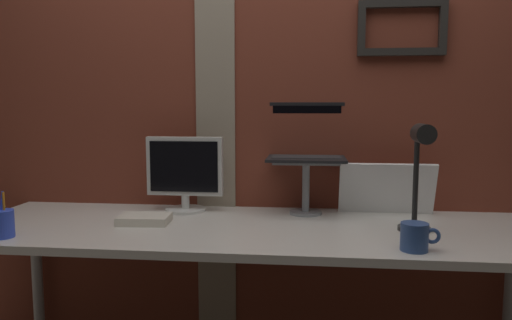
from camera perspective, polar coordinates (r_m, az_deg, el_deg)
brick_wall_back at (r=2.25m, az=1.04°, el=6.88°), size 3.00×0.16×2.52m
desk at (r=1.91m, az=-0.34°, el=-9.80°), size 2.31×0.72×0.77m
monitor at (r=2.15m, az=-8.48°, el=-1.33°), size 0.34×0.18×0.33m
laptop_stand at (r=2.08m, az=5.98°, el=-2.14°), size 0.28×0.22×0.24m
laptop at (r=2.13m, az=6.03°, el=2.00°), size 0.34×0.27×0.25m
whiteboard_panel at (r=2.15m, az=15.33°, el=-3.32°), size 0.41×0.08×0.23m
desk_lamp at (r=1.82m, az=18.93°, el=-0.68°), size 0.12×0.20×0.41m
pen_cup at (r=1.95m, az=-28.05°, el=-6.71°), size 0.08×0.08×0.17m
coffee_mug at (r=1.65m, az=18.44°, el=-8.68°), size 0.13×0.09×0.09m
paper_clutter_stack at (r=1.98m, az=-13.15°, el=-6.89°), size 0.21×0.15×0.03m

